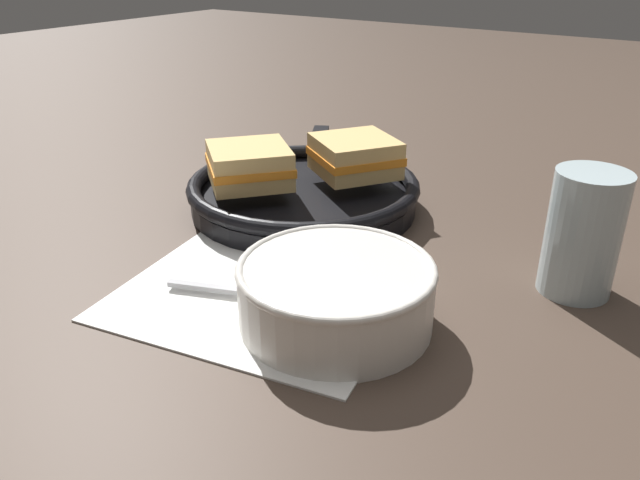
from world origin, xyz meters
The scene contains 8 objects.
ground_plane centered at (0.00, 0.00, 0.00)m, with size 4.00×4.00×0.00m, color #47382D.
napkin centered at (-0.02, -0.05, 0.00)m, with size 0.30×0.27×0.00m.
soup_bowl centered at (0.06, -0.05, 0.03)m, with size 0.17×0.17×0.06m.
spoon centered at (-0.01, -0.05, 0.01)m, with size 0.14×0.07×0.01m.
skillet centered at (-0.12, 0.15, 0.02)m, with size 0.29×0.39×0.04m.
sandwich_near_left centered at (-0.16, 0.10, 0.07)m, with size 0.14×0.14×0.05m.
sandwich_near_right centered at (-0.07, 0.20, 0.07)m, with size 0.13×0.13×0.05m.
drinking_glass centered at (0.22, 0.13, 0.06)m, with size 0.07×0.07×0.12m.
Camera 1 is at (0.32, -0.45, 0.31)m, focal length 35.00 mm.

